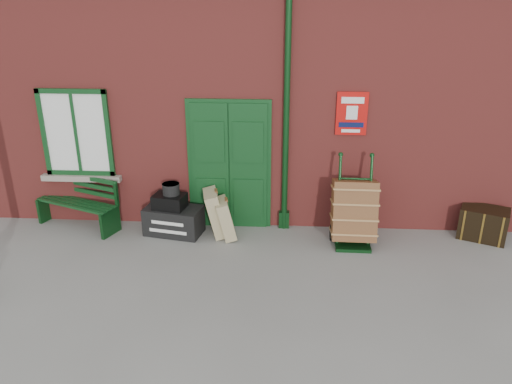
# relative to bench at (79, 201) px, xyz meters

# --- Properties ---
(ground) EXTENTS (80.00, 80.00, 0.00)m
(ground) POSITION_rel_bench_xyz_m (2.94, -1.30, -0.47)
(ground) COLOR gray
(ground) RESTS_ON ground
(station_building) EXTENTS (10.30, 4.30, 4.36)m
(station_building) POSITION_rel_bench_xyz_m (2.94, 2.19, 1.69)
(station_building) COLOR #9B3732
(station_building) RESTS_ON ground
(bench) EXTENTS (1.57, 0.99, 0.93)m
(bench) POSITION_rel_bench_xyz_m (0.00, 0.00, 0.00)
(bench) COLOR #103D19
(bench) RESTS_ON ground
(houdini_trunk) EXTENTS (1.03, 0.69, 0.47)m
(houdini_trunk) POSITION_rel_bench_xyz_m (1.71, -0.21, -0.23)
(houdini_trunk) COLOR black
(houdini_trunk) RESTS_ON ground
(strongbox) EXTENTS (0.58, 0.47, 0.24)m
(strongbox) POSITION_rel_bench_xyz_m (1.66, -0.21, 0.13)
(strongbox) COLOR black
(strongbox) RESTS_ON houdini_trunk
(hatbox) EXTENTS (0.33, 0.33, 0.19)m
(hatbox) POSITION_rel_bench_xyz_m (1.69, -0.18, 0.34)
(hatbox) COLOR black
(hatbox) RESTS_ON strongbox
(suitcase_back) EXTENTS (0.49, 0.62, 0.80)m
(suitcase_back) POSITION_rel_bench_xyz_m (2.43, -0.20, -0.07)
(suitcase_back) COLOR tan
(suitcase_back) RESTS_ON ground
(suitcase_front) EXTENTS (0.44, 0.56, 0.69)m
(suitcase_front) POSITION_rel_bench_xyz_m (2.61, -0.30, -0.12)
(suitcase_front) COLOR tan
(suitcase_front) RESTS_ON ground
(porter_trolley) EXTENTS (0.72, 0.77, 1.45)m
(porter_trolley) POSITION_rel_bench_xyz_m (4.72, -0.35, 0.09)
(porter_trolley) COLOR black
(porter_trolley) RESTS_ON ground
(dark_trunk) EXTENTS (0.88, 0.75, 0.54)m
(dark_trunk) POSITION_rel_bench_xyz_m (6.93, -0.05, -0.20)
(dark_trunk) COLOR black
(dark_trunk) RESTS_ON ground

